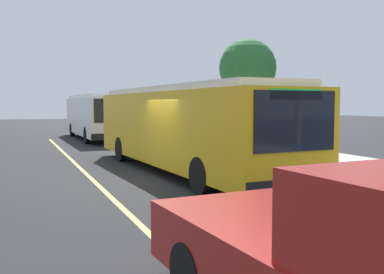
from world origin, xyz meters
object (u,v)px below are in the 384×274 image
Objects in this scene: transit_bus_second at (96,115)px; waiting_bench at (292,146)px; transit_bus_main at (183,125)px; pedestrian_commuter at (247,134)px; route_sign_post at (279,117)px.

transit_bus_second is 15.81m from waiting_bench.
transit_bus_main is 1.17× the size of transit_bus_second.
pedestrian_commuter reaches higher than waiting_bench.
route_sign_post is at bearing -14.25° from pedestrian_commuter.
transit_bus_main is at bearing -130.16° from route_sign_post.
transit_bus_second is at bearing -171.26° from route_sign_post.
waiting_bench is at bearing 60.58° from pedestrian_commuter.
pedestrian_commuter is (-3.88, 0.99, -0.84)m from route_sign_post.
route_sign_post is at bearing 49.84° from transit_bus_main.
route_sign_post reaches higher than pedestrian_commuter.
transit_bus_second is at bearing -160.28° from waiting_bench.
waiting_bench is at bearing 99.89° from transit_bus_main.
transit_bus_second is 6.62× the size of waiting_bench.
pedestrian_commuter is at bearing 117.18° from transit_bus_main.
transit_bus_main is 7.76× the size of waiting_bench.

